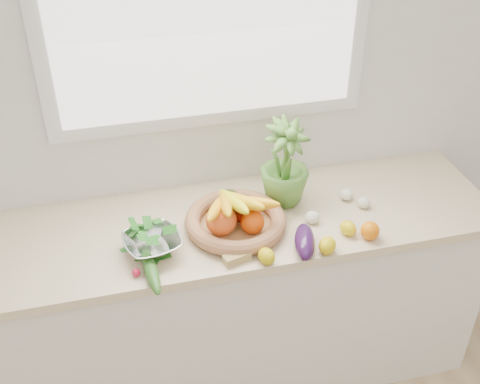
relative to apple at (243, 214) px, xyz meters
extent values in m
cube|color=white|center=(-0.06, 0.32, 0.41)|extent=(4.50, 0.02, 2.70)
cube|color=silver|center=(-0.06, 0.02, -0.51)|extent=(2.20, 0.58, 0.86)
cube|color=beige|center=(-0.06, 0.02, -0.06)|extent=(2.24, 0.62, 0.04)
sphere|color=orange|center=(0.45, -0.23, 0.00)|extent=(0.07, 0.07, 0.07)
ellipsoid|color=#D2B90B|center=(0.02, -0.26, -0.01)|extent=(0.08, 0.09, 0.06)
ellipsoid|color=gold|center=(0.26, -0.26, -0.01)|extent=(0.10, 0.10, 0.06)
ellipsoid|color=yellow|center=(0.38, -0.18, -0.01)|extent=(0.08, 0.09, 0.06)
sphere|color=red|center=(0.00, 0.00, 0.00)|extent=(0.09, 0.09, 0.08)
cube|color=tan|center=(-0.08, -0.23, -0.02)|extent=(0.11, 0.07, 0.03)
ellipsoid|color=white|center=(0.27, -0.07, -0.01)|extent=(0.07, 0.07, 0.05)
ellipsoid|color=white|center=(0.46, 0.04, -0.01)|extent=(0.07, 0.07, 0.05)
ellipsoid|color=silver|center=(0.51, -0.03, -0.02)|extent=(0.06, 0.06, 0.05)
ellipsoid|color=#2D103C|center=(0.18, -0.23, 0.00)|extent=(0.13, 0.22, 0.08)
ellipsoid|color=#1D5A1A|center=(-0.40, -0.23, -0.01)|extent=(0.07, 0.27, 0.05)
sphere|color=red|center=(-0.46, -0.22, -0.02)|extent=(0.03, 0.03, 0.03)
imported|color=#508530|center=(0.20, 0.09, 0.16)|extent=(0.27, 0.27, 0.37)
cylinder|color=tan|center=(-0.04, -0.03, -0.03)|extent=(0.41, 0.41, 0.01)
torus|color=#AE724D|center=(-0.04, -0.03, 0.00)|extent=(0.48, 0.48, 0.06)
sphere|color=orange|center=(-0.11, -0.06, 0.04)|extent=(0.14, 0.14, 0.12)
sphere|color=#EB4D07|center=(0.01, -0.09, 0.02)|extent=(0.11, 0.11, 0.09)
sphere|color=#F54E07|center=(0.03, 0.01, 0.02)|extent=(0.10, 0.10, 0.09)
ellipsoid|color=#243015|center=(-0.05, 0.04, 0.04)|extent=(0.12, 0.12, 0.12)
ellipsoid|color=#FFAA15|center=(-0.12, -0.05, 0.08)|extent=(0.16, 0.26, 0.12)
ellipsoid|color=orange|center=(-0.08, -0.04, 0.09)|extent=(0.08, 0.27, 0.12)
ellipsoid|color=yellow|center=(-0.05, -0.04, 0.10)|extent=(0.10, 0.28, 0.12)
ellipsoid|color=yellow|center=(-0.02, -0.04, 0.09)|extent=(0.17, 0.26, 0.12)
ellipsoid|color=#FFAB15|center=(0.01, -0.05, 0.08)|extent=(0.24, 0.21, 0.12)
cylinder|color=silver|center=(-0.38, -0.10, -0.03)|extent=(0.10, 0.10, 0.02)
imported|color=silver|center=(-0.38, -0.10, 0.01)|extent=(0.26, 0.26, 0.05)
ellipsoid|color=#1B6E1E|center=(-0.38, -0.10, 0.05)|extent=(0.19, 0.19, 0.07)
camera|label=1|loc=(-0.49, -1.88, 1.46)|focal=45.00mm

